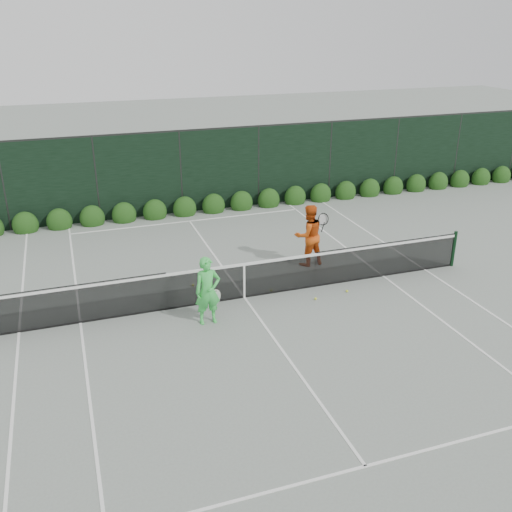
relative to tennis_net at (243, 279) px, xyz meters
name	(u,v)px	position (x,y,z in m)	size (l,w,h in m)	color
ground	(244,298)	(0.02, 0.00, -0.53)	(80.00, 80.00, 0.00)	gray
tennis_net	(243,279)	(0.00, 0.00, 0.00)	(12.90, 0.10, 1.07)	black
player_woman	(208,291)	(-1.18, -0.95, 0.30)	(0.65, 0.40, 1.66)	#3ED452
player_man	(309,235)	(2.47, 1.48, 0.38)	(0.98, 0.78, 1.83)	#D44E11
court_lines	(244,297)	(0.02, 0.00, -0.53)	(11.03, 23.83, 0.01)	white
windscreen_fence	(284,288)	(0.02, -2.71, 0.98)	(32.00, 21.07, 3.06)	black
hedge_row	(185,209)	(0.02, 7.15, -0.30)	(31.66, 0.65, 0.94)	#17370F
tennis_balls	(249,293)	(0.19, 0.16, -0.50)	(3.92, 1.89, 0.07)	yellow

